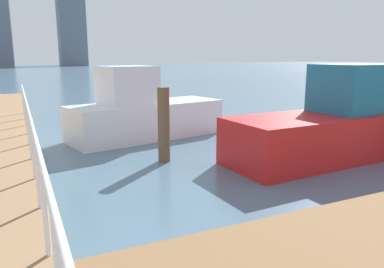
# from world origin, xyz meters

# --- Properties ---
(ground_plane) EXTENTS (300.00, 300.00, 0.00)m
(ground_plane) POSITION_xyz_m (0.00, 20.00, 0.00)
(ground_plane) COLOR slate
(boardwalk_railing) EXTENTS (0.06, 25.34, 1.08)m
(boardwalk_railing) POSITION_xyz_m (-3.15, 8.76, 1.22)
(boardwalk_railing) COLOR white
(boardwalk_railing) RESTS_ON boardwalk
(dock_piling_1) EXTENTS (0.28, 0.28, 1.79)m
(dock_piling_1) POSITION_xyz_m (-0.23, 14.33, 0.89)
(dock_piling_1) COLOR brown
(dock_piling_1) RESTS_ON ground_plane
(moored_boat_2) EXTENTS (6.52, 2.17, 2.30)m
(moored_boat_2) POSITION_xyz_m (4.17, 12.92, 0.82)
(moored_boat_2) COLOR red
(moored_boat_2) RESTS_ON ground_plane
(moored_boat_4) EXTENTS (5.06, 2.66, 2.22)m
(moored_boat_4) POSITION_xyz_m (0.17, 17.13, 0.77)
(moored_boat_4) COLOR white
(moored_boat_4) RESTS_ON ground_plane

